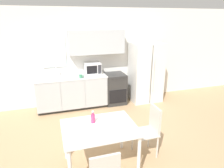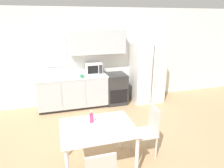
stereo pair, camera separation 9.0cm
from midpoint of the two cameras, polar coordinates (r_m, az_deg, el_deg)
The scene contains 11 objects.
ground_plane at distance 4.23m, azimuth -2.06°, elevation -16.38°, with size 12.00×12.00×0.00m, color tan.
wall_back at distance 5.75m, azimuth -7.20°, elevation 8.16°, with size 12.00×0.38×2.70m.
kitchen_counter at distance 5.64m, azimuth -10.59°, elevation -2.25°, with size 1.89×0.65×0.91m.
oven_range at distance 5.88m, azimuth 1.48°, elevation -1.29°, with size 0.58×0.64×0.88m.
refrigerator at distance 6.05m, azimuth 10.35°, elevation 3.25°, with size 0.89×0.77×1.74m.
kitchen_sink at distance 5.49m, azimuth -14.88°, elevation 2.00°, with size 0.72×0.40×0.28m.
microwave at distance 5.67m, azimuth -4.76°, elevation 4.50°, with size 0.45×0.32×0.31m.
coffee_mug at distance 5.31m, azimuth -8.11°, elevation 2.26°, with size 0.12×0.09×0.10m.
dining_table at distance 3.31m, azimuth -3.27°, elevation -13.65°, with size 1.17×0.89×0.76m.
dining_chair_side at distance 3.74m, azimuth 11.32°, elevation -12.14°, with size 0.40×0.40×0.93m.
drink_bottle at distance 3.36m, azimuth -5.11°, elevation -9.62°, with size 0.07×0.07×0.21m.
Camera 2 is at (-0.78, -3.40, 2.40)m, focal length 32.00 mm.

